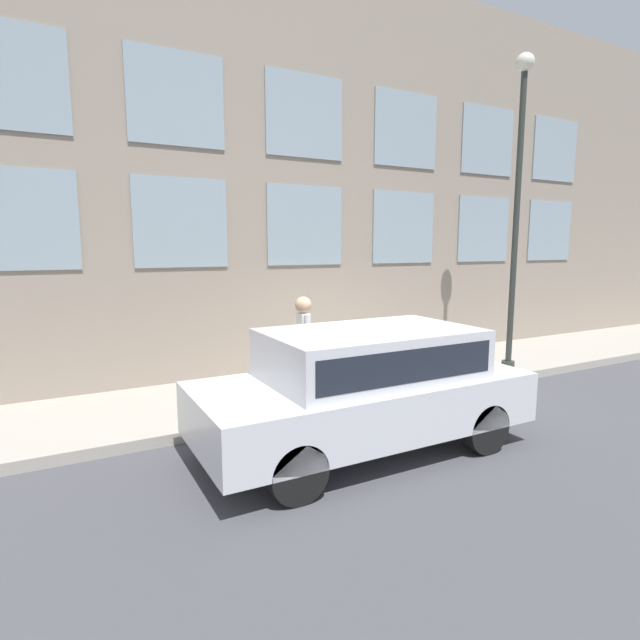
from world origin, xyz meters
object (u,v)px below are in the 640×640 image
at_px(parked_truck_silver_near, 366,382).
at_px(street_lamp, 518,181).
at_px(fire_hydrant, 336,371).
at_px(person, 303,338).

height_order(parked_truck_silver_near, street_lamp, street_lamp).
distance_m(parked_truck_silver_near, street_lamp, 6.03).
xyz_separation_m(fire_hydrant, street_lamp, (0.02, -4.22, 3.40)).
relative_size(person, street_lamp, 0.27).
relative_size(parked_truck_silver_near, street_lamp, 0.70).
xyz_separation_m(person, parked_truck_silver_near, (-1.97, 0.06, -0.26)).
xyz_separation_m(person, street_lamp, (-0.09, -4.79, 2.79)).
bearing_deg(person, street_lamp, -17.86).
distance_m(fire_hydrant, parked_truck_silver_near, 1.99).
xyz_separation_m(parked_truck_silver_near, street_lamp, (1.88, -4.85, 3.05)).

